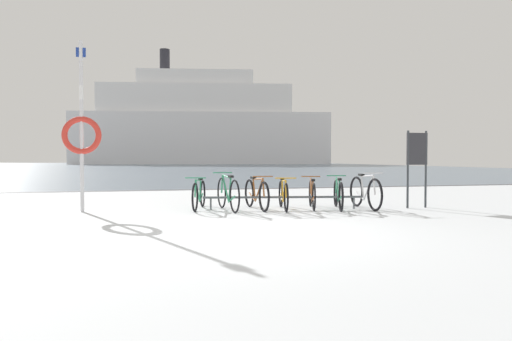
{
  "coord_description": "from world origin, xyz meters",
  "views": [
    {
      "loc": [
        -1.56,
        -6.92,
        1.17
      ],
      "look_at": [
        1.6,
        6.14,
        0.81
      ],
      "focal_mm": 31.98,
      "sensor_mm": 36.0,
      "label": 1
    }
  ],
  "objects_px": {
    "bicycle_3": "(283,195)",
    "bicycle_6": "(365,192)",
    "bicycle_1": "(228,193)",
    "bicycle_0": "(199,194)",
    "bicycle_5": "(338,194)",
    "ferry_ship": "(201,126)",
    "info_sign": "(417,156)",
    "rescue_post": "(82,132)",
    "bicycle_2": "(256,194)",
    "bicycle_4": "(312,194)"
  },
  "relations": [
    {
      "from": "bicycle_0",
      "to": "bicycle_3",
      "type": "height_order",
      "value": "bicycle_0"
    },
    {
      "from": "info_sign",
      "to": "ferry_ship",
      "type": "distance_m",
      "value": 82.41
    },
    {
      "from": "bicycle_0",
      "to": "ferry_ship",
      "type": "distance_m",
      "value": 82.03
    },
    {
      "from": "bicycle_0",
      "to": "bicycle_2",
      "type": "height_order",
      "value": "bicycle_2"
    },
    {
      "from": "bicycle_4",
      "to": "bicycle_6",
      "type": "distance_m",
      "value": 1.23
    },
    {
      "from": "bicycle_2",
      "to": "bicycle_3",
      "type": "distance_m",
      "value": 0.62
    },
    {
      "from": "bicycle_2",
      "to": "rescue_post",
      "type": "distance_m",
      "value": 4.07
    },
    {
      "from": "bicycle_5",
      "to": "ferry_ship",
      "type": "relative_size",
      "value": 0.03
    },
    {
      "from": "bicycle_6",
      "to": "bicycle_5",
      "type": "bearing_deg",
      "value": 169.56
    },
    {
      "from": "bicycle_2",
      "to": "info_sign",
      "type": "bearing_deg",
      "value": -8.62
    },
    {
      "from": "bicycle_5",
      "to": "ferry_ship",
      "type": "height_order",
      "value": "ferry_ship"
    },
    {
      "from": "bicycle_3",
      "to": "bicycle_6",
      "type": "height_order",
      "value": "bicycle_6"
    },
    {
      "from": "bicycle_0",
      "to": "rescue_post",
      "type": "xyz_separation_m",
      "value": [
        -2.53,
        0.08,
        1.4
      ]
    },
    {
      "from": "bicycle_5",
      "to": "info_sign",
      "type": "height_order",
      "value": "info_sign"
    },
    {
      "from": "bicycle_4",
      "to": "ferry_ship",
      "type": "distance_m",
      "value": 82.24
    },
    {
      "from": "bicycle_3",
      "to": "ferry_ship",
      "type": "height_order",
      "value": "ferry_ship"
    },
    {
      "from": "bicycle_3",
      "to": "bicycle_5",
      "type": "distance_m",
      "value": 1.28
    },
    {
      "from": "ferry_ship",
      "to": "bicycle_2",
      "type": "bearing_deg",
      "value": -95.81
    },
    {
      "from": "bicycle_3",
      "to": "ferry_ship",
      "type": "bearing_deg",
      "value": 84.61
    },
    {
      "from": "bicycle_4",
      "to": "ferry_ship",
      "type": "height_order",
      "value": "ferry_ship"
    },
    {
      "from": "bicycle_1",
      "to": "bicycle_3",
      "type": "distance_m",
      "value": 1.27
    },
    {
      "from": "bicycle_6",
      "to": "rescue_post",
      "type": "relative_size",
      "value": 0.47
    },
    {
      "from": "bicycle_1",
      "to": "bicycle_6",
      "type": "xyz_separation_m",
      "value": [
        3.15,
        -0.42,
        -0.0
      ]
    },
    {
      "from": "bicycle_0",
      "to": "bicycle_1",
      "type": "height_order",
      "value": "bicycle_1"
    },
    {
      "from": "bicycle_4",
      "to": "ferry_ship",
      "type": "xyz_separation_m",
      "value": [
        7.0,
        81.61,
        7.31
      ]
    },
    {
      "from": "bicycle_5",
      "to": "rescue_post",
      "type": "distance_m",
      "value": 5.87
    },
    {
      "from": "bicycle_3",
      "to": "bicycle_5",
      "type": "bearing_deg",
      "value": -8.79
    },
    {
      "from": "bicycle_3",
      "to": "bicycle_1",
      "type": "bearing_deg",
      "value": 174.97
    },
    {
      "from": "info_sign",
      "to": "ferry_ship",
      "type": "relative_size",
      "value": 0.04
    },
    {
      "from": "bicycle_0",
      "to": "ferry_ship",
      "type": "xyz_separation_m",
      "value": [
        9.56,
        81.14,
        7.31
      ]
    },
    {
      "from": "rescue_post",
      "to": "bicycle_0",
      "type": "bearing_deg",
      "value": -1.92
    },
    {
      "from": "info_sign",
      "to": "bicycle_3",
      "type": "bearing_deg",
      "value": 172.79
    },
    {
      "from": "bicycle_2",
      "to": "rescue_post",
      "type": "xyz_separation_m",
      "value": [
        -3.8,
        0.41,
        1.39
      ]
    },
    {
      "from": "bicycle_5",
      "to": "ferry_ship",
      "type": "distance_m",
      "value": 82.41
    },
    {
      "from": "bicycle_1",
      "to": "bicycle_2",
      "type": "relative_size",
      "value": 1.02
    },
    {
      "from": "bicycle_4",
      "to": "rescue_post",
      "type": "bearing_deg",
      "value": 173.76
    },
    {
      "from": "bicycle_2",
      "to": "info_sign",
      "type": "height_order",
      "value": "info_sign"
    },
    {
      "from": "bicycle_3",
      "to": "bicycle_6",
      "type": "distance_m",
      "value": 1.91
    },
    {
      "from": "bicycle_2",
      "to": "ferry_ship",
      "type": "relative_size",
      "value": 0.03
    },
    {
      "from": "bicycle_2",
      "to": "bicycle_6",
      "type": "distance_m",
      "value": 2.52
    },
    {
      "from": "bicycle_1",
      "to": "bicycle_0",
      "type": "bearing_deg",
      "value": 147.6
    },
    {
      "from": "rescue_post",
      "to": "bicycle_3",
      "type": "bearing_deg",
      "value": -7.48
    },
    {
      "from": "bicycle_1",
      "to": "bicycle_6",
      "type": "relative_size",
      "value": 1.03
    },
    {
      "from": "bicycle_3",
      "to": "bicycle_4",
      "type": "relative_size",
      "value": 1.07
    },
    {
      "from": "bicycle_3",
      "to": "bicycle_6",
      "type": "relative_size",
      "value": 0.97
    },
    {
      "from": "bicycle_0",
      "to": "bicycle_6",
      "type": "height_order",
      "value": "bicycle_6"
    },
    {
      "from": "bicycle_2",
      "to": "info_sign",
      "type": "distance_m",
      "value": 3.89
    },
    {
      "from": "bicycle_2",
      "to": "bicycle_5",
      "type": "xyz_separation_m",
      "value": [
        1.85,
        -0.36,
        -0.01
      ]
    },
    {
      "from": "bicycle_1",
      "to": "rescue_post",
      "type": "height_order",
      "value": "rescue_post"
    },
    {
      "from": "bicycle_4",
      "to": "rescue_post",
      "type": "xyz_separation_m",
      "value": [
        -5.09,
        0.56,
        1.4
      ]
    }
  ]
}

